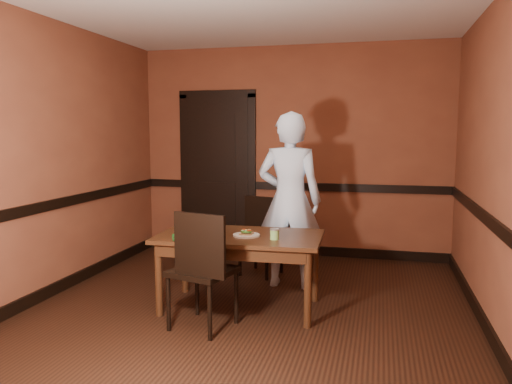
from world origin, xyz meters
The scene contains 21 objects.
floor centered at (0.00, 0.00, 0.00)m, with size 4.00×4.50×0.01m, color black.
wall_back centered at (0.00, 2.25, 1.35)m, with size 4.00×0.02×2.70m, color brown.
wall_front centered at (0.00, -2.25, 1.35)m, with size 4.00×0.02×2.70m, color brown.
wall_left centered at (-2.00, 0.00, 1.35)m, with size 0.02×4.50×2.70m, color brown.
wall_right centered at (2.00, 0.00, 1.35)m, with size 0.02×4.50×2.70m, color brown.
dado_back centered at (0.00, 2.23, 0.90)m, with size 4.00×0.03×0.10m, color black.
dado_left centered at (-1.99, 0.00, 0.90)m, with size 0.03×4.50×0.10m, color black.
dado_right centered at (1.99, 0.00, 0.90)m, with size 0.03×4.50×0.10m, color black.
baseboard_back centered at (0.00, 2.23, 0.06)m, with size 4.00×0.03×0.12m, color black.
baseboard_left centered at (-1.99, 0.00, 0.06)m, with size 0.03×4.50×0.12m, color black.
baseboard_right centered at (1.99, 0.00, 0.06)m, with size 0.03×4.50×0.12m, color black.
door centered at (-1.00, 2.22, 1.09)m, with size 1.05×0.07×2.20m.
dining_table centered at (-0.09, 0.12, 0.34)m, with size 1.47×0.83×0.69m, color black.
chair_far centered at (-0.16, 1.23, 0.43)m, with size 0.40×0.40×0.87m, color black, non-canonical shape.
chair_near centered at (-0.27, -0.39, 0.49)m, with size 0.46×0.46×0.99m, color black, non-canonical shape.
person centered at (0.22, 0.88, 0.91)m, with size 0.66×0.43×1.81m, color silver.
sandwich_plate centered at (-0.02, 0.06, 0.70)m, with size 0.24×0.24×0.06m.
sauce_jar centered at (0.25, -0.01, 0.74)m, with size 0.08×0.08×0.09m.
cheese_saucer centered at (-0.52, 0.17, 0.71)m, with size 0.15×0.15×0.05m.
food_tub centered at (-0.58, 0.38, 0.73)m, with size 0.23×0.19×0.08m.
wrapped_veg centered at (-0.48, -0.21, 0.72)m, with size 0.06×0.06×0.23m, color #14511C.
Camera 1 is at (1.12, -4.14, 1.62)m, focal length 35.00 mm.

